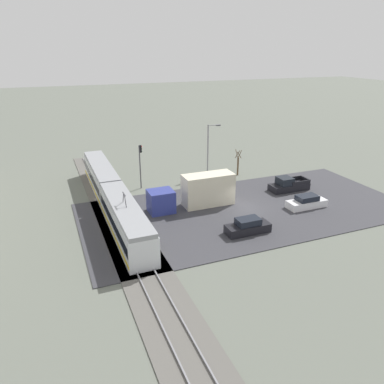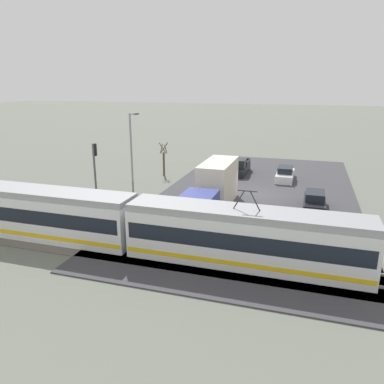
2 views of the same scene
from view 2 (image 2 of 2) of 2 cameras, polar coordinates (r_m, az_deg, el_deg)
ground_plane at (r=35.86m, az=9.84°, el=-0.52°), size 320.00×320.00×0.00m
road_surface at (r=35.85m, az=9.84°, el=-0.46°), size 17.76×37.15×0.08m
rail_bed at (r=22.73m, az=4.78°, el=-10.34°), size 57.68×4.40×0.22m
light_rail_tram at (r=23.89m, az=-9.00°, el=-4.86°), size 28.13×2.69×4.42m
box_truck at (r=31.17m, az=3.37°, el=0.56°), size 2.42×10.13×3.70m
pickup_truck at (r=43.80m, az=7.07°, el=3.68°), size 2.02×5.20×1.80m
sedan_car_0 at (r=32.67m, az=18.15°, el=-1.47°), size 1.74×4.53×1.53m
sedan_car_1 at (r=41.93m, az=14.00°, el=2.63°), size 1.76×4.71×1.44m
traffic_light_pole at (r=29.96m, az=-14.53°, el=3.22°), size 0.28×0.47×5.79m
street_tree at (r=42.91m, az=-4.32°, el=4.81°), size 0.91×0.76×3.79m
street_lamp_near_crossing at (r=40.06m, az=-9.14°, el=7.49°), size 0.36×1.95×7.26m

